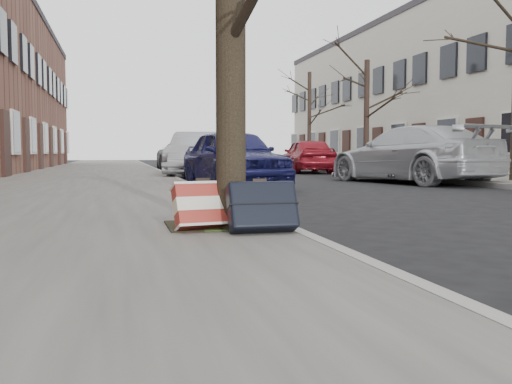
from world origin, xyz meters
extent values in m
plane|color=black|center=(0.00, 0.00, 0.00)|extent=(120.00, 120.00, 0.00)
cube|color=slate|center=(-3.70, 15.00, 0.06)|extent=(5.00, 70.00, 0.12)
cube|color=slate|center=(7.80, 15.00, 0.06)|extent=(4.00, 70.00, 0.12)
cube|color=black|center=(-2.00, 1.20, 0.13)|extent=(0.85, 0.85, 0.02)
cube|color=maroon|center=(-2.09, 0.89, 0.35)|extent=(0.64, 0.42, 0.46)
cube|color=black|center=(-1.62, 0.60, 0.36)|extent=(0.63, 0.38, 0.49)
imported|color=#17184D|center=(-0.18, 9.11, 0.72)|extent=(2.25, 4.40, 1.44)
imported|color=#ABAFB4|center=(-0.23, 14.67, 0.77)|extent=(2.82, 4.94, 1.54)
imported|color=#323135|center=(0.08, 23.52, 0.65)|extent=(2.29, 4.74, 1.30)
imported|color=#AFB2B7|center=(4.98, 9.93, 0.78)|extent=(3.43, 5.75, 1.56)
imported|color=maroon|center=(4.71, 18.08, 0.71)|extent=(2.02, 4.30, 1.42)
cylinder|color=black|center=(7.20, 17.74, 2.39)|extent=(0.23, 0.23, 4.54)
cylinder|color=black|center=(7.20, 25.05, 2.64)|extent=(0.21, 0.21, 5.04)
camera|label=1|loc=(-2.88, -4.37, 0.85)|focal=40.00mm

